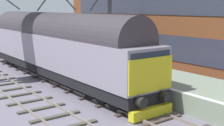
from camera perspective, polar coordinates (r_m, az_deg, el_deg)
ground_plane at (r=15.87m, az=2.46°, el=-8.20°), size 140.00×140.00×0.00m
track_main at (r=15.85m, az=2.46°, el=-8.00°), size 2.50×60.00×0.15m
track_adjacent_west at (r=14.01m, az=-9.04°, el=-10.63°), size 2.50×60.00×0.15m
station_platform at (r=18.12m, az=11.36°, el=-4.39°), size 4.00×44.00×1.01m
diesel_locomotive at (r=21.81m, az=-10.56°, el=3.42°), size 2.74×19.68×4.68m
waiting_passenger at (r=20.88m, az=2.65°, el=1.91°), size 0.38×0.51×1.64m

